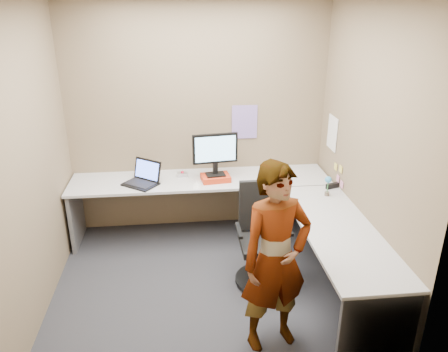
{
  "coord_description": "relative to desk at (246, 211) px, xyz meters",
  "views": [
    {
      "loc": [
        -0.23,
        -3.66,
        2.66
      ],
      "look_at": [
        0.19,
        0.25,
        1.05
      ],
      "focal_mm": 35.0,
      "sensor_mm": 36.0,
      "label": 1
    }
  ],
  "objects": [
    {
      "name": "sticky_note_c",
      "position": [
        1.05,
        0.09,
        0.21
      ],
      "size": [
        0.01,
        0.07,
        0.07
      ],
      "primitive_type": "cube",
      "color": "pink",
      "rests_on": "wall_right"
    },
    {
      "name": "origami",
      "position": [
        -0.49,
        0.36,
        0.17
      ],
      "size": [
        0.1,
        0.1,
        0.06
      ],
      "primitive_type": "cone",
      "color": "white",
      "rests_on": "desk"
    },
    {
      "name": "calendar_white",
      "position": [
        1.05,
        0.51,
        0.66
      ],
      "size": [
        0.01,
        0.28,
        0.38
      ],
      "primitive_type": "cube",
      "color": "white",
      "rests_on": "wall_right"
    },
    {
      "name": "wall_back",
      "position": [
        -0.44,
        0.91,
        0.76
      ],
      "size": [
        3.0,
        0.0,
        3.0
      ],
      "primitive_type": "plane",
      "rotation": [
        1.57,
        0.0,
        0.0
      ],
      "color": "#756248",
      "rests_on": "ground"
    },
    {
      "name": "wall_right",
      "position": [
        1.06,
        -0.39,
        0.76
      ],
      "size": [
        0.0,
        2.7,
        2.7
      ],
      "primitive_type": "plane",
      "rotation": [
        1.57,
        0.0,
        -1.57
      ],
      "color": "#756248",
      "rests_on": "ground"
    },
    {
      "name": "sticky_note_a",
      "position": [
        1.05,
        0.16,
        0.36
      ],
      "size": [
        0.01,
        0.07,
        0.07
      ],
      "primitive_type": "cube",
      "color": "#F2E059",
      "rests_on": "wall_right"
    },
    {
      "name": "person",
      "position": [
        0.04,
        -1.23,
        0.2
      ],
      "size": [
        0.66,
        0.52,
        1.59
      ],
      "primitive_type": "imported",
      "rotation": [
        0.0,
        0.0,
        0.26
      ],
      "color": "#999399",
      "rests_on": "ground"
    },
    {
      "name": "wall_left",
      "position": [
        -1.94,
        -0.39,
        0.76
      ],
      "size": [
        0.0,
        2.7,
        2.7
      ],
      "primitive_type": "plane",
      "rotation": [
        1.57,
        0.0,
        1.57
      ],
      "color": "#756248",
      "rests_on": "ground"
    },
    {
      "name": "sticky_note_d",
      "position": [
        1.05,
        0.31,
        0.33
      ],
      "size": [
        0.01,
        0.07,
        0.07
      ],
      "primitive_type": "cube",
      "color": "#F2E059",
      "rests_on": "wall_right"
    },
    {
      "name": "sticky_note_b",
      "position": [
        1.05,
        0.21,
        0.23
      ],
      "size": [
        0.01,
        0.07,
        0.07
      ],
      "primitive_type": "cube",
      "color": "pink",
      "rests_on": "wall_right"
    },
    {
      "name": "ground",
      "position": [
        -0.44,
        -0.39,
        -0.59
      ],
      "size": [
        3.0,
        3.0,
        0.0
      ],
      "primitive_type": "plane",
      "color": "#232428",
      "rests_on": "ground"
    },
    {
      "name": "calendar_purple",
      "position": [
        0.11,
        0.9,
        0.71
      ],
      "size": [
        0.3,
        0.01,
        0.4
      ],
      "primitive_type": "cube",
      "color": "#846BB7",
      "rests_on": "wall_back"
    },
    {
      "name": "trackball_mouse",
      "position": [
        -0.64,
        0.69,
        0.17
      ],
      "size": [
        0.12,
        0.08,
        0.07
      ],
      "color": "#B7B7BC",
      "rests_on": "desk"
    },
    {
      "name": "flower",
      "position": [
        0.86,
        -0.02,
        0.28
      ],
      "size": [
        0.07,
        0.07,
        0.22
      ],
      "color": "brown",
      "rests_on": "desk"
    },
    {
      "name": "desk",
      "position": [
        0.0,
        0.0,
        0.0
      ],
      "size": [
        2.98,
        2.58,
        0.73
      ],
      "color": "#B1B1B1",
      "rests_on": "ground"
    },
    {
      "name": "office_chair",
      "position": [
        0.1,
        -0.38,
        -0.18
      ],
      "size": [
        0.53,
        0.53,
        1.01
      ],
      "rotation": [
        0.0,
        0.0,
        -0.0
      ],
      "color": "black",
      "rests_on": "ground"
    },
    {
      "name": "paper_ream",
      "position": [
        -0.27,
        0.52,
        0.17
      ],
      "size": [
        0.34,
        0.27,
        0.06
      ],
      "primitive_type": "cube",
      "rotation": [
        0.0,
        0.0,
        0.12
      ],
      "color": "red",
      "rests_on": "desk"
    },
    {
      "name": "stapler",
      "position": [
        0.98,
        0.16,
        0.17
      ],
      "size": [
        0.15,
        0.08,
        0.05
      ],
      "primitive_type": "cube",
      "rotation": [
        0.0,
        0.0,
        0.32
      ],
      "color": "black",
      "rests_on": "desk"
    },
    {
      "name": "laptop",
      "position": [
        -1.08,
        0.52,
        0.21
      ],
      "size": [
        0.47,
        0.46,
        0.26
      ],
      "rotation": [
        0.0,
        0.0,
        -0.66
      ],
      "color": "black",
      "rests_on": "desk"
    },
    {
      "name": "monitor",
      "position": [
        -0.27,
        0.54,
        0.49
      ],
      "size": [
        0.51,
        0.17,
        0.48
      ],
      "rotation": [
        0.0,
        0.0,
        0.12
      ],
      "color": "black",
      "rests_on": "paper_ream"
    }
  ]
}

